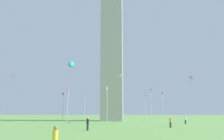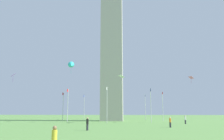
{
  "view_description": "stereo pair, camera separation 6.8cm",
  "coord_description": "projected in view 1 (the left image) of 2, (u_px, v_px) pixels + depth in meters",
  "views": [
    {
      "loc": [
        63.77,
        5.02,
        2.4
      ],
      "look_at": [
        0.0,
        0.0,
        14.25
      ],
      "focal_mm": 36.43,
      "sensor_mm": 36.0,
      "label": 1
    },
    {
      "loc": [
        63.76,
        5.08,
        2.4
      ],
      "look_at": [
        0.0,
        0.0,
        14.25
      ],
      "focal_mm": 36.43,
      "sensor_mm": 36.0,
      "label": 2
    }
  ],
  "objects": [
    {
      "name": "ground_plane",
      "position": [
        112.0,
        121.0,
        62.46
      ],
      "size": [
        260.0,
        260.0,
        0.0
      ],
      "primitive_type": "plane",
      "color": "#609347"
    },
    {
      "name": "obelisk_monument",
      "position": [
        112.0,
        26.0,
        67.47
      ],
      "size": [
        6.06,
        6.06,
        55.06
      ],
      "color": "#A8A399",
      "rests_on": "ground"
    },
    {
      "name": "flagpole_n",
      "position": [
        107.0,
        103.0,
        49.53
      ],
      "size": [
        1.12,
        0.14,
        7.92
      ],
      "color": "silver",
      "rests_on": "ground"
    },
    {
      "name": "flagpole_ne",
      "position": [
        151.0,
        103.0,
        52.77
      ],
      "size": [
        1.12,
        0.14,
        7.92
      ],
      "color": "silver",
      "rests_on": "ground"
    },
    {
      "name": "flagpole_e",
      "position": [
        163.0,
        105.0,
        62.12
      ],
      "size": [
        1.12,
        0.14,
        7.92
      ],
      "color": "silver",
      "rests_on": "ground"
    },
    {
      "name": "flagpole_se",
      "position": [
        145.0,
        106.0,
        72.09
      ],
      "size": [
        1.12,
        0.14,
        7.92
      ],
      "color": "silver",
      "rests_on": "ground"
    },
    {
      "name": "flagpole_s",
      "position": [
        115.0,
        106.0,
        76.85
      ],
      "size": [
        1.12,
        0.14,
        7.92
      ],
      "color": "silver",
      "rests_on": "ground"
    },
    {
      "name": "flagpole_sw",
      "position": [
        84.0,
        106.0,
        73.61
      ],
      "size": [
        1.12,
        0.14,
        7.92
      ],
      "color": "silver",
      "rests_on": "ground"
    },
    {
      "name": "flagpole_w",
      "position": [
        63.0,
        105.0,
        64.26
      ],
      "size": [
        1.12,
        0.14,
        7.92
      ],
      "color": "silver",
      "rests_on": "ground"
    },
    {
      "name": "flagpole_nw",
      "position": [
        68.0,
        104.0,
        54.29
      ],
      "size": [
        1.12,
        0.14,
        7.92
      ],
      "color": "silver",
      "rests_on": "ground"
    },
    {
      "name": "person_yellow_shirt",
      "position": [
        55.0,
        140.0,
        12.95
      ],
      "size": [
        0.32,
        0.32,
        1.63
      ],
      "rotation": [
        0.0,
        0.0,
        -3.52
      ],
      "color": "#2D2D38",
      "rests_on": "ground"
    },
    {
      "name": "person_black_shirt",
      "position": [
        88.0,
        124.0,
        30.2
      ],
      "size": [
        0.32,
        0.32,
        1.71
      ],
      "rotation": [
        0.0,
        0.0,
        3.59
      ],
      "color": "#2D2D38",
      "rests_on": "ground"
    },
    {
      "name": "person_orange_shirt",
      "position": [
        170.0,
        122.0,
        35.92
      ],
      "size": [
        0.32,
        0.32,
        1.63
      ],
      "rotation": [
        0.0,
        0.0,
        -2.25
      ],
      "color": "#2D2D38",
      "rests_on": "ground"
    },
    {
      "name": "person_white_shirt",
      "position": [
        185.0,
        120.0,
        46.05
      ],
      "size": [
        0.32,
        0.32,
        1.74
      ],
      "rotation": [
        0.0,
        0.0,
        -1.81
      ],
      "color": "#2D2D38",
      "rests_on": "ground"
    },
    {
      "name": "kite_white_diamond",
      "position": [
        121.0,
        77.0,
        53.25
      ],
      "size": [
        1.68,
        1.65,
        2.02
      ],
      "color": "white"
    },
    {
      "name": "kite_pink_diamond",
      "position": [
        191.0,
        78.0,
        53.41
      ],
      "size": [
        1.28,
        1.26,
        1.63
      ],
      "color": "pink"
    },
    {
      "name": "kite_purple_diamond",
      "position": [
        13.0,
        75.0,
        52.7
      ],
      "size": [
        1.52,
        1.46,
        2.02
      ],
      "color": "purple"
    },
    {
      "name": "kite_cyan_delta",
      "position": [
        71.0,
        65.0,
        57.35
      ],
      "size": [
        2.38,
        2.14,
        3.24
      ],
      "color": "#33C6D1"
    }
  ]
}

